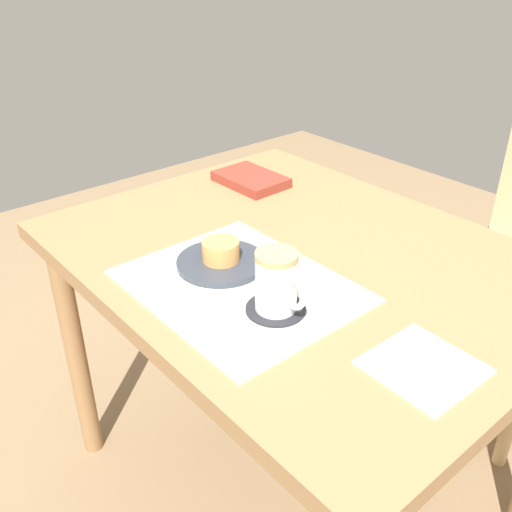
% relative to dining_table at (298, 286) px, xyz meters
% --- Properties ---
extents(ground_plane, '(4.40, 4.40, 0.02)m').
position_rel_dining_table_xyz_m(ground_plane, '(0.00, 0.00, -0.63)').
color(ground_plane, '#846B4C').
extents(dining_table, '(1.01, 0.78, 0.70)m').
position_rel_dining_table_xyz_m(dining_table, '(0.00, 0.00, 0.00)').
color(dining_table, '#997047').
rests_on(dining_table, ground_plane).
extents(placemat, '(0.41, 0.33, 0.00)m').
position_rel_dining_table_xyz_m(placemat, '(0.02, -0.18, 0.09)').
color(placemat, silver).
rests_on(placemat, dining_table).
extents(pastry_plate, '(0.17, 0.17, 0.01)m').
position_rel_dining_table_xyz_m(pastry_plate, '(-0.05, -0.16, 0.09)').
color(pastry_plate, '#333842').
rests_on(pastry_plate, placemat).
extents(pastry, '(0.07, 0.07, 0.04)m').
position_rel_dining_table_xyz_m(pastry, '(-0.05, -0.16, 0.12)').
color(pastry, tan).
rests_on(pastry, pastry_plate).
extents(coffee_coaster, '(0.10, 0.10, 0.00)m').
position_rel_dining_table_xyz_m(coffee_coaster, '(0.13, -0.18, 0.09)').
color(coffee_coaster, '#232328').
rests_on(coffee_coaster, placemat).
extents(coffee_mug, '(0.11, 0.07, 0.11)m').
position_rel_dining_table_xyz_m(coffee_mug, '(0.13, -0.18, 0.15)').
color(coffee_mug, white).
rests_on(coffee_mug, coffee_coaster).
extents(teaspoon, '(0.13, 0.02, 0.01)m').
position_rel_dining_table_xyz_m(teaspoon, '(0.14, -0.32, 0.09)').
color(teaspoon, silver).
rests_on(teaspoon, placemat).
extents(paper_napkin, '(0.15, 0.15, 0.00)m').
position_rel_dining_table_xyz_m(paper_napkin, '(0.38, -0.11, 0.09)').
color(paper_napkin, white).
rests_on(paper_napkin, dining_table).
extents(small_book, '(0.18, 0.13, 0.02)m').
position_rel_dining_table_xyz_m(small_book, '(-0.34, 0.16, 0.10)').
color(small_book, maroon).
rests_on(small_book, dining_table).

